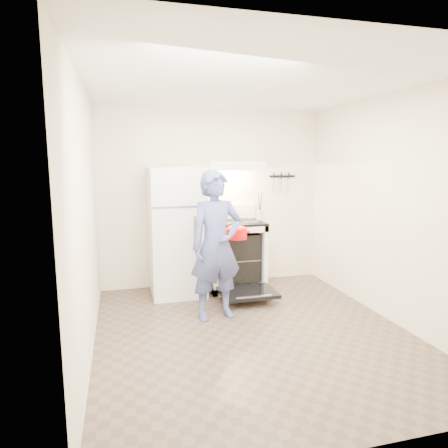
{
  "coord_description": "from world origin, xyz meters",
  "views": [
    {
      "loc": [
        -1.3,
        -3.75,
        1.79
      ],
      "look_at": [
        -0.05,
        1.0,
        1.0
      ],
      "focal_mm": 32.0,
      "sensor_mm": 36.0,
      "label": 1
    }
  ],
  "objects_px": {
    "stove_body": "(235,256)",
    "person": "(216,246)",
    "refrigerator": "(177,232)",
    "tea_kettle": "(220,210)",
    "dutch_oven": "(236,234)"
  },
  "relations": [
    {
      "from": "tea_kettle",
      "to": "dutch_oven",
      "type": "height_order",
      "value": "tea_kettle"
    },
    {
      "from": "stove_body",
      "to": "person",
      "type": "relative_size",
      "value": 0.55
    },
    {
      "from": "stove_body",
      "to": "tea_kettle",
      "type": "relative_size",
      "value": 3.19
    },
    {
      "from": "tea_kettle",
      "to": "person",
      "type": "relative_size",
      "value": 0.17
    },
    {
      "from": "stove_body",
      "to": "dutch_oven",
      "type": "relative_size",
      "value": 2.76
    },
    {
      "from": "stove_body",
      "to": "person",
      "type": "xyz_separation_m",
      "value": [
        -0.5,
        -0.97,
        0.38
      ]
    },
    {
      "from": "stove_body",
      "to": "person",
      "type": "height_order",
      "value": "person"
    },
    {
      "from": "refrigerator",
      "to": "person",
      "type": "distance_m",
      "value": 1.0
    },
    {
      "from": "stove_body",
      "to": "tea_kettle",
      "type": "bearing_deg",
      "value": 141.53
    },
    {
      "from": "tea_kettle",
      "to": "stove_body",
      "type": "bearing_deg",
      "value": -38.47
    },
    {
      "from": "stove_body",
      "to": "tea_kettle",
      "type": "xyz_separation_m",
      "value": [
        -0.17,
        0.14,
        0.63
      ]
    },
    {
      "from": "stove_body",
      "to": "person",
      "type": "distance_m",
      "value": 1.16
    },
    {
      "from": "person",
      "to": "dutch_oven",
      "type": "xyz_separation_m",
      "value": [
        0.35,
        0.38,
        0.05
      ]
    },
    {
      "from": "person",
      "to": "stove_body",
      "type": "bearing_deg",
      "value": 53.26
    },
    {
      "from": "refrigerator",
      "to": "person",
      "type": "height_order",
      "value": "refrigerator"
    }
  ]
}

